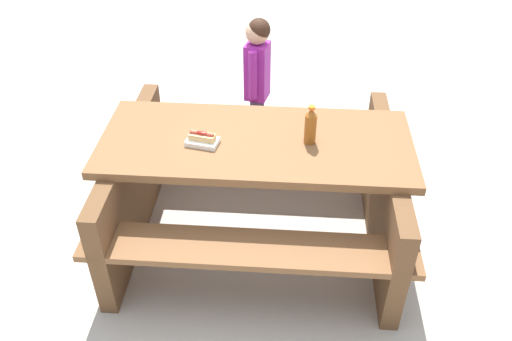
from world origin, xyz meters
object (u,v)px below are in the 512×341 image
Objects in this scene: picnic_table at (256,181)px; soda_bottle at (311,126)px; child_in_coat at (257,72)px; hotdog_tray at (202,139)px.

picnic_table is 0.51m from soda_bottle.
picnic_table is 1.68× the size of child_in_coat.
child_in_coat is (0.33, -0.95, -0.15)m from soda_bottle.
soda_bottle is 1.18× the size of hotdog_tray.
soda_bottle is 0.61m from hotdog_tray.
soda_bottle is 0.21× the size of child_in_coat.
child_in_coat is at bearing -88.80° from picnic_table.
soda_bottle is 1.01m from child_in_coat.
soda_bottle is at bearing -176.20° from hotdog_tray.
picnic_table is at bearing -2.62° from soda_bottle.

